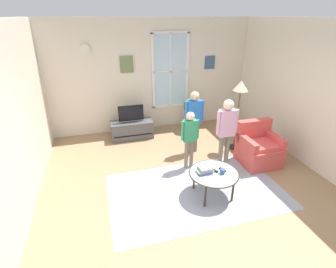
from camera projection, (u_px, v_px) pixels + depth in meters
ground_plane at (194, 195)px, 4.44m from camera, size 5.83×6.79×0.02m
back_wall at (152, 76)px, 6.57m from camera, size 5.23×0.17×2.82m
area_rug at (196, 191)px, 4.52m from camera, size 3.07×1.84×0.01m
tv_stand at (132, 130)px, 6.41m from camera, size 1.04×0.45×0.44m
television at (131, 113)px, 6.22m from camera, size 0.61×0.08×0.42m
armchair at (258, 148)px, 5.28m from camera, size 0.76×0.74×0.87m
coffee_table at (214, 174)px, 4.26m from camera, size 0.85×0.85×0.46m
book_stack at (205, 170)px, 4.23m from camera, size 0.27×0.18×0.10m
cup at (222, 171)px, 4.20m from camera, size 0.08×0.08×0.09m
remote_near_books at (214, 170)px, 4.29m from camera, size 0.10×0.14×0.02m
remote_near_cup at (223, 170)px, 4.31m from camera, size 0.08×0.15×0.02m
person_green_shirt at (190, 134)px, 4.92m from camera, size 0.36×0.17×1.21m
person_pink_shirt at (226, 127)px, 4.83m from camera, size 0.44×0.20×1.46m
person_blue_shirt at (194, 115)px, 5.46m from camera, size 0.43×0.19×1.42m
potted_plant_by_window at (192, 111)px, 6.73m from camera, size 0.46×0.46×0.91m
floor_lamp at (240, 93)px, 5.44m from camera, size 0.32×0.32×1.60m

